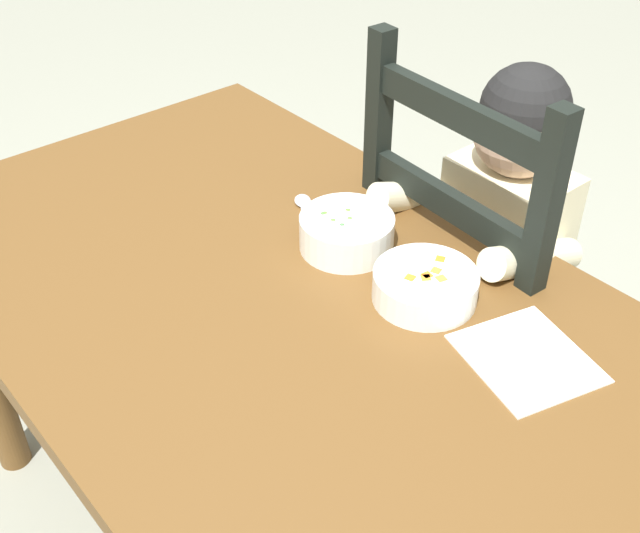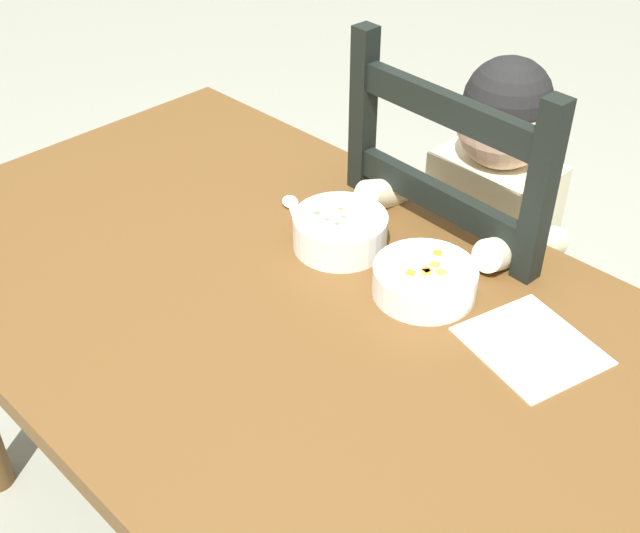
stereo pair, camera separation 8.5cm
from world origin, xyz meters
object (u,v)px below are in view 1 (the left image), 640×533
Objects in this scene: dining_chair at (484,304)px; bowl_of_carrots at (425,285)px; bowl_of_peas at (347,231)px; spoon at (304,207)px; dining_table at (287,343)px; child_figure at (495,238)px.

bowl_of_carrots is at bearing -72.42° from dining_chair.
dining_chair is 6.42× the size of bowl_of_peas.
bowl_of_carrots is (0.18, 0.00, -0.01)m from bowl_of_peas.
bowl_of_carrots is (0.09, -0.30, 0.25)m from dining_chair.
bowl_of_peas reaches higher than spoon.
spoon is at bearing 176.32° from bowl_of_carrots.
child_figure is at bearing 83.57° from dining_table.
child_figure reaches higher than bowl_of_peas.
spoon is at bearing 134.39° from dining_table.
bowl_of_peas is 0.18m from bowl_of_carrots.
dining_table is 0.28m from spoon.
child_figure reaches higher than dining_table.
dining_table is at bearing -76.21° from bowl_of_peas.
spoon is at bearing -130.34° from child_figure.
dining_chair is 0.43m from spoon.
bowl_of_carrots is 0.32m from spoon.
child_figure is at bearing -57.51° from dining_chair.
bowl_of_peas is (-0.09, -0.30, 0.26)m from dining_chair.
child_figure is 0.32m from bowl_of_peas.
dining_table is at bearing -131.21° from bowl_of_carrots.
dining_table is 0.25m from bowl_of_carrots.
bowl_of_carrots is 1.28× the size of spoon.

